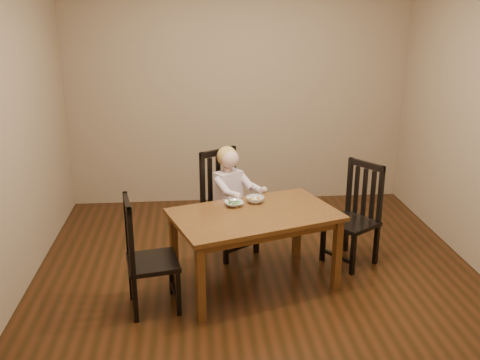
{
  "coord_description": "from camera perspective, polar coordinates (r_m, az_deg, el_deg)",
  "views": [
    {
      "loc": [
        -0.55,
        -4.26,
        2.32
      ],
      "look_at": [
        -0.14,
        0.25,
        0.83
      ],
      "focal_mm": 40.0,
      "sensor_mm": 36.0,
      "label": 1
    }
  ],
  "objects": [
    {
      "name": "dining_table",
      "position": [
        4.47,
        1.57,
        -4.45
      ],
      "size": [
        1.53,
        1.19,
        0.67
      ],
      "rotation": [
        0.0,
        0.0,
        0.32
      ],
      "color": "#482B11",
      "rests_on": "room"
    },
    {
      "name": "chair_right",
      "position": [
        5.06,
        12.13,
        -3.76
      ],
      "size": [
        0.56,
        0.56,
        0.95
      ],
      "rotation": [
        0.0,
        0.0,
        2.17
      ],
      "color": "black",
      "rests_on": "room"
    },
    {
      "name": "bowl_peas",
      "position": [
        4.59,
        -0.63,
        -2.54
      ],
      "size": [
        0.18,
        0.18,
        0.04
      ],
      "primitive_type": "imported",
      "rotation": [
        0.0,
        0.0,
        0.17
      ],
      "color": "silver",
      "rests_on": "dining_table"
    },
    {
      "name": "chair_left",
      "position": [
        4.26,
        -9.97,
        -8.09
      ],
      "size": [
        0.46,
        0.47,
        0.94
      ],
      "rotation": [
        0.0,
        0.0,
        -1.38
      ],
      "color": "black",
      "rests_on": "room"
    },
    {
      "name": "chair_child",
      "position": [
        5.16,
        -1.46,
        -2.62
      ],
      "size": [
        0.59,
        0.59,
        1.01
      ],
      "rotation": [
        0.0,
        0.0,
        3.74
      ],
      "color": "black",
      "rests_on": "room"
    },
    {
      "name": "bowl_veg",
      "position": [
        4.67,
        1.64,
        -2.1
      ],
      "size": [
        0.18,
        0.18,
        0.05
      ],
      "primitive_type": "imported",
      "rotation": [
        0.0,
        0.0,
        -0.18
      ],
      "color": "silver",
      "rests_on": "dining_table"
    },
    {
      "name": "toddler",
      "position": [
        5.07,
        -1.12,
        -1.19
      ],
      "size": [
        0.51,
        0.53,
        0.58
      ],
      "primitive_type": null,
      "rotation": [
        0.0,
        0.0,
        3.74
      ],
      "color": "silver",
      "rests_on": "chair_child"
    },
    {
      "name": "fork",
      "position": [
        4.55,
        -1.0,
        -2.4
      ],
      "size": [
        0.09,
        0.1,
        0.05
      ],
      "rotation": [
        0.0,
        0.0,
        0.71
      ],
      "color": "silver",
      "rests_on": "bowl_peas"
    },
    {
      "name": "room",
      "position": [
        4.4,
        2.11,
        5.52
      ],
      "size": [
        4.01,
        4.01,
        2.71
      ],
      "color": "#3C1D0C",
      "rests_on": "ground"
    }
  ]
}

